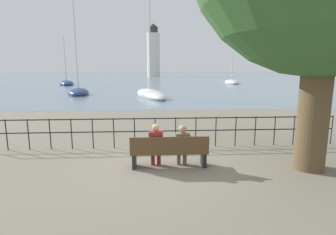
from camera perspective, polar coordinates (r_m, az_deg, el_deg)
name	(u,v)px	position (r m, az deg, el deg)	size (l,w,h in m)	color
ground_plane	(169,166)	(7.42, 0.26, -10.61)	(1000.00, 1000.00, 0.00)	gray
harbor_water	(152,75)	(167.38, -3.61, 9.30)	(600.00, 300.00, 0.01)	slate
park_bench	(169,152)	(7.21, 0.30, -7.50)	(2.12, 0.45, 0.90)	brown
seated_person_left	(156,143)	(7.21, -2.67, -5.66)	(0.38, 0.35, 1.22)	maroon
seated_person_right	(182,143)	(7.27, 3.15, -5.66)	(0.39, 0.35, 1.18)	brown
promenade_railing	(165,128)	(9.03, -0.57, -2.24)	(12.06, 0.04, 1.05)	black
sailboat_0	(150,94)	(26.64, -3.86, 5.09)	(4.13, 8.67, 9.93)	white
sailboat_1	(78,92)	(30.78, -18.91, 5.36)	(3.25, 5.50, 12.62)	navy
sailboat_2	(67,83)	(51.94, -21.20, 6.94)	(4.35, 6.76, 9.26)	navy
sailboat_3	(232,82)	(55.63, 13.66, 7.48)	(3.29, 8.27, 8.00)	silver
harbor_lighthouse	(153,52)	(118.94, -3.18, 14.01)	(5.61, 5.61, 22.64)	silver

